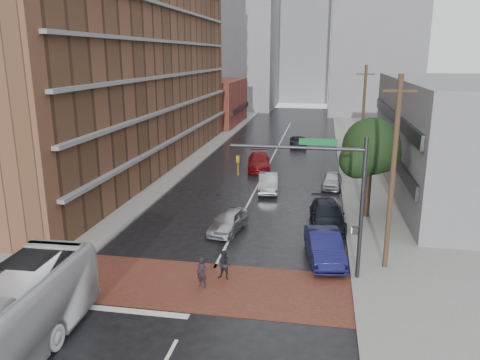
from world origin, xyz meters
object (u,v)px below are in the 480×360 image
(car_parked_mid, at_px, (327,215))
(car_parked_far, at_px, (332,180))
(pedestrian_a, at_px, (202,273))
(pedestrian_b, at_px, (224,265))
(car_parked_near, at_px, (324,246))
(car_travel_c, at_px, (259,161))
(suv_travel, at_px, (298,142))
(car_travel_a, at_px, (228,221))
(car_travel_b, at_px, (268,183))

(car_parked_mid, height_order, car_parked_far, car_parked_mid)
(pedestrian_a, bearing_deg, car_parked_mid, 76.19)
(pedestrian_b, xyz_separation_m, car_parked_mid, (5.04, 8.59, -0.00))
(pedestrian_a, height_order, car_parked_mid, pedestrian_a)
(pedestrian_a, bearing_deg, car_parked_near, 53.72)
(car_parked_near, height_order, car_parked_mid, car_parked_near)
(car_travel_c, xyz_separation_m, suv_travel, (3.10, 12.56, -0.19))
(pedestrian_a, relative_size, pedestrian_b, 1.02)
(car_travel_a, relative_size, suv_travel, 0.96)
(suv_travel, distance_m, car_parked_far, 18.35)
(pedestrian_a, relative_size, car_parked_near, 0.31)
(pedestrian_b, relative_size, car_parked_far, 0.39)
(car_travel_a, distance_m, car_parked_mid, 6.53)
(pedestrian_b, bearing_deg, pedestrian_a, -119.30)
(car_parked_mid, bearing_deg, pedestrian_b, -125.41)
(car_travel_a, height_order, car_parked_mid, car_parked_mid)
(pedestrian_b, relative_size, suv_travel, 0.35)
(pedestrian_b, relative_size, car_parked_near, 0.31)
(car_travel_a, bearing_deg, pedestrian_a, -78.48)
(suv_travel, distance_m, car_parked_mid, 27.49)
(pedestrian_b, distance_m, suv_travel, 35.91)
(suv_travel, relative_size, car_parked_far, 1.11)
(pedestrian_b, relative_size, car_travel_a, 0.37)
(car_parked_near, relative_size, car_parked_far, 1.27)
(car_travel_a, xyz_separation_m, car_parked_near, (6.00, -3.29, 0.11))
(car_travel_a, bearing_deg, car_travel_b, 91.21)
(car_travel_a, distance_m, car_travel_b, 9.56)
(car_travel_b, height_order, suv_travel, car_travel_b)
(suv_travel, xyz_separation_m, car_parked_far, (3.86, -17.94, 0.06))
(pedestrian_a, distance_m, pedestrian_b, 1.35)
(car_travel_a, distance_m, car_parked_far, 13.24)
(car_parked_mid, bearing_deg, suv_travel, 92.19)
(car_travel_c, bearing_deg, car_parked_far, -45.81)
(car_parked_mid, bearing_deg, car_parked_near, -96.71)
(car_travel_a, bearing_deg, pedestrian_b, -70.46)
(pedestrian_a, relative_size, suv_travel, 0.36)
(car_travel_c, bearing_deg, pedestrian_b, -94.39)
(car_travel_a, distance_m, car_travel_c, 16.88)
(pedestrian_a, distance_m, car_parked_far, 19.98)
(car_travel_a, relative_size, car_parked_mid, 0.79)
(suv_travel, distance_m, car_parked_near, 32.89)
(suv_travel, xyz_separation_m, car_parked_mid, (3.44, -27.28, 0.16))
(car_parked_far, bearing_deg, suv_travel, 106.71)
(suv_travel, relative_size, car_parked_mid, 0.82)
(pedestrian_a, xyz_separation_m, car_travel_c, (-0.61, 24.33, 0.01))
(pedestrian_b, bearing_deg, car_parked_mid, 71.11)
(car_travel_a, xyz_separation_m, suv_travel, (2.72, 29.43, -0.11))
(car_travel_c, height_order, suv_travel, car_travel_c)
(car_travel_c, distance_m, car_parked_near, 21.15)
(car_parked_far, bearing_deg, car_travel_c, 146.81)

